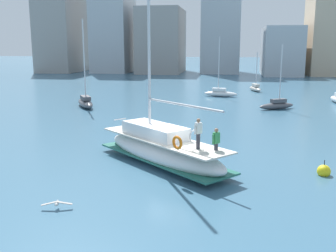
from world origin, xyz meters
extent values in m
plane|color=#38607A|center=(0.00, 0.00, 0.00)|extent=(400.00, 400.00, 0.00)
ellipsoid|color=white|center=(-0.60, 0.41, 0.70)|extent=(8.73, 8.22, 1.40)
cube|color=#236656|center=(-0.60, 0.41, 0.39)|extent=(8.60, 8.11, 0.10)
cube|color=beige|center=(-0.60, 0.41, 1.44)|extent=(8.24, 7.76, 0.08)
cube|color=white|center=(-1.13, 0.90, 1.83)|extent=(4.33, 4.14, 0.70)
cylinder|color=silver|center=(-1.49, 1.22, 6.87)|extent=(0.16, 0.16, 10.78)
cylinder|color=#B7B7BC|center=(0.65, -0.71, 3.60)|extent=(4.35, 3.95, 0.12)
cylinder|color=silver|center=(-3.87, 3.38, 1.95)|extent=(0.65, 0.71, 0.06)
torus|color=orange|center=(0.57, -2.23, 1.95)|extent=(0.61, 0.57, 0.70)
cylinder|color=#33333D|center=(1.54, -1.52, 1.88)|extent=(0.20, 0.20, 0.80)
cube|color=white|center=(1.54, -1.52, 2.56)|extent=(0.36, 0.37, 0.56)
sphere|color=#9E7051|center=(1.54, -1.52, 2.95)|extent=(0.20, 0.20, 0.20)
cylinder|color=white|center=(1.39, -1.68, 2.51)|extent=(0.09, 0.09, 0.50)
cylinder|color=white|center=(1.69, -1.36, 2.51)|extent=(0.09, 0.09, 0.50)
cylinder|color=#33333D|center=(2.44, -1.59, 1.66)|extent=(0.20, 0.20, 0.35)
cube|color=#338C4C|center=(2.44, -1.59, 2.11)|extent=(0.36, 0.37, 0.56)
sphere|color=#9E7051|center=(2.44, -1.59, 2.50)|extent=(0.20, 0.20, 0.20)
cylinder|color=#338C4C|center=(2.30, -1.76, 2.06)|extent=(0.09, 0.09, 0.50)
cylinder|color=#338C4C|center=(2.59, -1.43, 2.06)|extent=(0.09, 0.09, 0.50)
torus|color=silver|center=(1.36, -1.36, 2.10)|extent=(0.55, 0.60, 0.76)
ellipsoid|color=#4C4C51|center=(8.04, 21.45, 0.34)|extent=(4.10, 2.95, 0.68)
cube|color=#4C4C51|center=(8.22, 21.55, 0.88)|extent=(1.76, 1.39, 0.40)
cylinder|color=silver|center=(8.31, 21.60, 3.70)|extent=(0.11, 0.11, 6.05)
ellipsoid|color=#4C4C51|center=(-12.32, 19.73, 0.42)|extent=(3.73, 5.14, 0.85)
cube|color=#4C4C51|center=(-12.19, 19.51, 1.05)|extent=(1.76, 2.21, 0.40)
cylinder|color=silver|center=(-12.12, 19.39, 5.05)|extent=(0.13, 0.13, 8.40)
ellipsoid|color=#B7B2A8|center=(6.84, 37.95, 0.33)|extent=(2.00, 4.23, 0.67)
cube|color=#B7B2A8|center=(6.89, 37.75, 0.87)|extent=(1.03, 1.76, 0.40)
cylinder|color=silver|center=(6.92, 37.65, 3.12)|extent=(0.11, 0.11, 4.91)
ellipsoid|color=white|center=(1.99, 30.84, 0.36)|extent=(4.51, 1.77, 0.71)
cube|color=white|center=(1.78, 30.87, 0.91)|extent=(1.85, 0.96, 0.40)
cylinder|color=silver|center=(1.67, 30.89, 4.19)|extent=(0.12, 0.12, 6.95)
ellipsoid|color=silver|center=(-3.87, -6.44, 0.24)|extent=(0.26, 0.39, 0.16)
sphere|color=silver|center=(-3.92, -6.26, 0.27)|extent=(0.11, 0.11, 0.11)
cone|color=gold|center=(-3.93, -6.19, 0.26)|extent=(0.06, 0.08, 0.04)
cube|color=#9E9993|center=(-4.18, -6.52, 0.26)|extent=(0.64, 0.29, 0.15)
cube|color=#9E9993|center=(-3.57, -6.36, 0.26)|extent=(0.64, 0.29, 0.15)
sphere|color=yellow|center=(8.00, -0.23, 0.21)|extent=(0.69, 0.69, 0.69)
cylinder|color=black|center=(8.00, -0.23, 0.51)|extent=(0.04, 0.04, 0.60)
cube|color=gray|center=(-38.30, 75.08, 10.55)|extent=(8.69, 15.92, 21.11)
cube|color=#B2B7BC|center=(-25.08, 74.71, 11.68)|extent=(8.48, 12.89, 23.37)
cube|color=gray|center=(-13.24, 75.15, 7.51)|extent=(9.96, 16.71, 15.02)
cube|color=#B2B7BC|center=(0.83, 75.90, 12.23)|extent=(8.85, 11.54, 24.47)
cube|color=#B2B7BC|center=(14.36, 71.09, 5.26)|extent=(8.11, 14.25, 10.51)
cube|color=#C6AD8E|center=(24.45, 72.10, 9.51)|extent=(8.93, 11.98, 19.01)
camera|label=1|loc=(2.96, -20.82, 6.65)|focal=42.23mm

